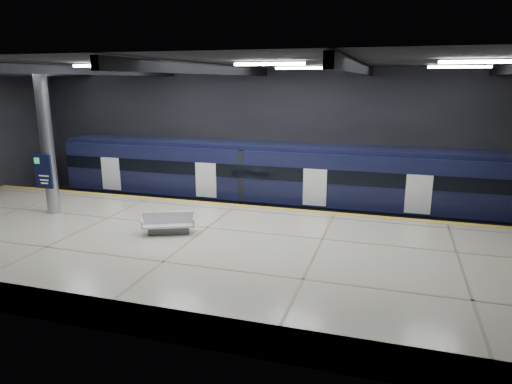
% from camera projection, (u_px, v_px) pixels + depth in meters
% --- Properties ---
extents(ground, '(30.00, 30.00, 0.00)m').
position_uv_depth(ground, '(217.00, 244.00, 20.97)').
color(ground, black).
rests_on(ground, ground).
extents(room_shell, '(30.10, 16.10, 8.05)m').
position_uv_depth(room_shell, '(214.00, 118.00, 19.60)').
color(room_shell, black).
rests_on(room_shell, ground).
extents(platform, '(30.00, 11.00, 1.10)m').
position_uv_depth(platform, '(193.00, 251.00, 18.51)').
color(platform, beige).
rests_on(platform, ground).
extents(safety_strip, '(30.00, 0.40, 0.01)m').
position_uv_depth(safety_strip, '(236.00, 205.00, 23.26)').
color(safety_strip, gold).
rests_on(safety_strip, platform).
extents(rails, '(30.00, 1.52, 0.16)m').
position_uv_depth(rails, '(252.00, 210.00, 26.06)').
color(rails, gray).
rests_on(rails, ground).
extents(train, '(29.40, 2.84, 3.79)m').
position_uv_depth(train, '(297.00, 179.00, 24.85)').
color(train, black).
rests_on(train, ground).
extents(bench, '(2.31, 1.66, 0.94)m').
position_uv_depth(bench, '(169.00, 226.00, 18.92)').
color(bench, '#595B60').
rests_on(bench, platform).
extents(bicycle, '(0.88, 1.65, 0.82)m').
position_uv_depth(bicycle, '(162.00, 217.00, 19.80)').
color(bicycle, '#99999E').
rests_on(bicycle, platform).
extents(pannier_bag, '(0.33, 0.23, 0.35)m').
position_uv_depth(pannier_bag, '(150.00, 221.00, 20.03)').
color(pannier_bag, black).
rests_on(pannier_bag, platform).
extents(info_column, '(0.90, 0.78, 6.90)m').
position_uv_depth(info_column, '(47.00, 143.00, 21.21)').
color(info_column, '#9EA0A5').
rests_on(info_column, platform).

